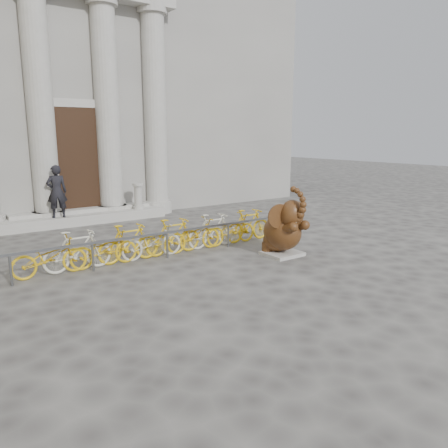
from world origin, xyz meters
TOP-DOWN VIEW (x-y plane):
  - ground at (0.00, 0.00)m, footprint 80.00×80.00m
  - classical_building at (0.00, 14.93)m, footprint 22.00×10.70m
  - entrance_steps at (0.00, 9.40)m, footprint 6.00×1.20m
  - elephant_statue at (2.93, 1.80)m, footprint 1.29×1.41m
  - bike_rack at (0.23, 3.65)m, footprint 8.00×0.53m
  - pedestrian at (-1.05, 9.05)m, footprint 0.74×0.55m
  - balustrade_post at (2.01, 9.10)m, footprint 0.41×0.41m

SIDE VIEW (x-z plane):
  - ground at x=0.00m, z-range 0.00..0.00m
  - entrance_steps at x=0.00m, z-range 0.00..0.36m
  - bike_rack at x=0.23m, z-range 0.00..1.00m
  - elephant_statue at x=2.93m, z-range -0.26..1.65m
  - balustrade_post at x=2.01m, z-range 0.32..1.33m
  - pedestrian at x=-1.05m, z-range 0.36..2.21m
  - classical_building at x=0.00m, z-range -0.02..11.98m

